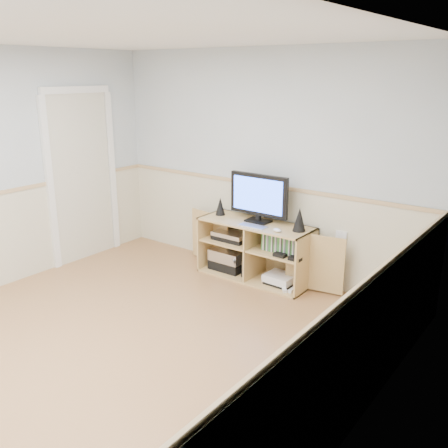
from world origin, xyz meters
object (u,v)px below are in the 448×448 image
at_px(monitor, 259,196).
at_px(game_consoles, 280,279).
at_px(media_cabinet, 258,249).
at_px(keyboard, 253,226).

relative_size(monitor, game_consoles, 1.57).
xyz_separation_m(monitor, game_consoles, (0.33, -0.06, -0.87)).
relative_size(media_cabinet, keyboard, 6.59).
xyz_separation_m(media_cabinet, monitor, (-0.00, -0.01, 0.61)).
height_order(keyboard, game_consoles, keyboard).
bearing_deg(monitor, media_cabinet, 90.00).
bearing_deg(media_cabinet, game_consoles, -11.77).
bearing_deg(monitor, game_consoles, -10.34).
relative_size(media_cabinet, monitor, 2.85).
distance_m(media_cabinet, game_consoles, 0.43).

